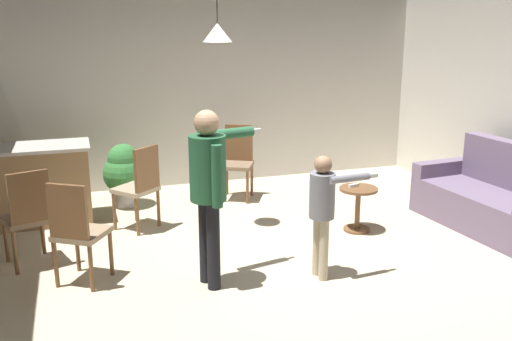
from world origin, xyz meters
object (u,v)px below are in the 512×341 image
side_table_by_couch (358,204)px  dining_chair_near_wall (28,214)px  person_adult (209,179)px  dining_chair_spare (238,159)px  spare_remote_on_table (354,185)px  potted_plant_corner (124,172)px  kitchen_counter (38,184)px  dining_chair_centre_back (140,184)px  dining_chair_by_counter (77,229)px  couch_floral (492,200)px  person_child (323,203)px

side_table_by_couch → dining_chair_near_wall: dining_chair_near_wall is taller
person_adult → dining_chair_near_wall: person_adult is taller
dining_chair_spare → spare_remote_on_table: dining_chair_spare is taller
potted_plant_corner → spare_remote_on_table: size_ratio=6.41×
kitchen_counter → dining_chair_near_wall: 1.34m
kitchen_counter → potted_plant_corner: 1.09m
dining_chair_spare → potted_plant_corner: dining_chair_spare is taller
dining_chair_spare → spare_remote_on_table: (0.93, -1.62, -0.01)m
person_adult → dining_chair_centre_back: 1.78m
kitchen_counter → potted_plant_corner: (1.04, 0.32, -0.02)m
dining_chair_by_counter → potted_plant_corner: (0.61, 2.23, -0.09)m
side_table_by_couch → dining_chair_near_wall: size_ratio=0.52×
kitchen_counter → dining_chair_spare: size_ratio=1.26×
kitchen_counter → person_adult: (1.58, -2.28, 0.54)m
potted_plant_corner → side_table_by_couch: bearing=-35.4°
couch_floral → kitchen_counter: bearing=65.4°
dining_chair_near_wall → couch_floral: bearing=-23.7°
person_adult → dining_chair_spare: 2.72m
dining_chair_spare → dining_chair_near_wall: bearing=58.1°
side_table_by_couch → potted_plant_corner: potted_plant_corner is taller
couch_floral → person_adult: person_adult is taller
couch_floral → spare_remote_on_table: 1.67m
side_table_by_couch → dining_chair_spare: 1.94m
person_child → couch_floral: bearing=99.1°
kitchen_counter → dining_chair_spare: bearing=4.8°
couch_floral → kitchen_counter: (-5.08, 1.83, 0.15)m
side_table_by_couch → dining_chair_centre_back: (-2.38, 0.82, 0.22)m
person_adult → dining_chair_spare: person_adult is taller
kitchen_counter → side_table_by_couch: 3.81m
potted_plant_corner → spare_remote_on_table: 2.99m
side_table_by_couch → dining_chair_centre_back: bearing=161.0°
person_child → spare_remote_on_table: 1.38m
person_adult → spare_remote_on_table: (1.90, 0.88, -0.48)m
side_table_by_couch → person_adult: (-1.94, -0.83, 0.69)m
spare_remote_on_table → dining_chair_centre_back: bearing=161.7°
kitchen_counter → spare_remote_on_table: bearing=-21.9°
person_child → side_table_by_couch: bearing=132.9°
dining_chair_by_counter → dining_chair_spare: 3.01m
person_child → spare_remote_on_table: person_child is taller
side_table_by_couch → kitchen_counter: bearing=157.7°
dining_chair_by_counter → potted_plant_corner: 2.31m
kitchen_counter → dining_chair_centre_back: 1.30m
kitchen_counter → side_table_by_couch: kitchen_counter is taller
couch_floral → person_child: bearing=99.2°
person_child → dining_chair_near_wall: person_child is taller
couch_floral → dining_chair_near_wall: (-5.10, 0.49, 0.21)m
dining_chair_centre_back → spare_remote_on_table: (2.34, -0.78, -0.01)m
couch_floral → side_table_by_couch: bearing=71.4°
person_adult → dining_chair_centre_back: person_adult is taller
dining_chair_near_wall → dining_chair_centre_back: size_ratio=1.00×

